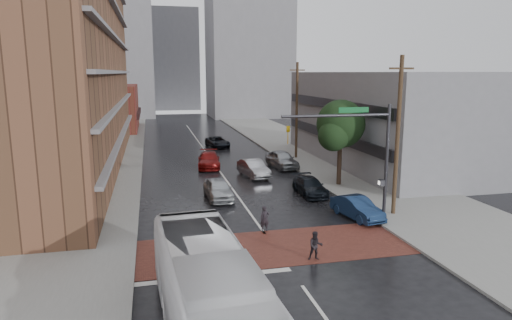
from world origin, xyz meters
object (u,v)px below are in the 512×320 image
suv_travel (218,142)px  car_travel_a (218,189)px  car_parked_near (357,208)px  car_parked_far (282,159)px  car_travel_c (209,160)px  car_travel_b (254,168)px  pedestrian_a (265,219)px  transit_bus (213,305)px  car_parked_mid (310,186)px  pedestrian_b (316,246)px

suv_travel → car_travel_a: bearing=-107.1°
car_parked_near → car_parked_far: size_ratio=0.85×
car_travel_a → car_parked_far: (7.54, 9.53, 0.08)m
car_travel_c → car_parked_near: 18.93m
car_travel_b → car_parked_near: 13.29m
pedestrian_a → car_parked_far: (5.94, 16.85, 0.09)m
car_travel_b → transit_bus: bearing=-114.8°
car_travel_c → car_parked_near: size_ratio=1.23×
transit_bus → car_travel_a: 18.38m
pedestrian_a → car_travel_a: (-1.60, 7.32, 0.00)m
car_travel_a → car_travel_c: (0.76, 11.25, -0.00)m
pedestrian_a → car_parked_mid: 8.74m
car_parked_near → suv_travel: bearing=87.7°
transit_bus → pedestrian_b: transit_bus is taller
suv_travel → car_parked_mid: (3.52, -23.35, -0.01)m
suv_travel → car_parked_far: car_parked_far is taller
pedestrian_b → car_travel_b: size_ratio=0.32×
pedestrian_b → suv_travel: size_ratio=0.31×
pedestrian_b → car_travel_a: car_travel_a is taller
car_travel_b → car_parked_far: (3.48, 3.09, 0.08)m
suv_travel → car_parked_far: size_ratio=0.96×
car_travel_b → car_parked_near: (3.74, -12.76, -0.07)m
transit_bus → pedestrian_a: transit_bus is taller
car_travel_a → car_parked_near: 10.03m
pedestrian_b → car_parked_mid: pedestrian_b is taller
car_travel_b → suv_travel: size_ratio=0.98×
pedestrian_b → car_travel_a: size_ratio=0.33×
car_parked_near → car_travel_b: bearing=95.3°
car_parked_mid → car_parked_far: size_ratio=0.90×
car_travel_a → car_parked_far: 12.15m
pedestrian_a → car_travel_c: same height
suv_travel → car_travel_b: bearing=-96.4°
pedestrian_a → car_travel_b: size_ratio=0.32×
transit_bus → car_travel_b: transit_bus is taller
car_travel_c → car_parked_mid: car_travel_c is taller
car_travel_a → suv_travel: (3.32, 23.02, -0.10)m
suv_travel → car_parked_mid: bearing=-90.3°
suv_travel → transit_bus: bearing=-107.4°
car_parked_near → pedestrian_b: bearing=-142.0°
suv_travel → car_parked_near: 29.68m
car_travel_b → car_travel_a: bearing=-131.3°
car_travel_a → car_parked_mid: size_ratio=0.99×
suv_travel → car_parked_mid: suv_travel is taller
transit_bus → car_travel_c: bearing=79.7°
car_travel_a → car_parked_mid: car_travel_a is taller
car_travel_c → car_travel_b: bearing=-49.0°
pedestrian_b → suv_travel: (0.31, 34.85, -0.07)m
car_parked_far → car_travel_b: bearing=-145.5°
transit_bus → car_parked_near: (10.62, 11.81, -1.00)m
car_travel_b → suv_travel: 16.60m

